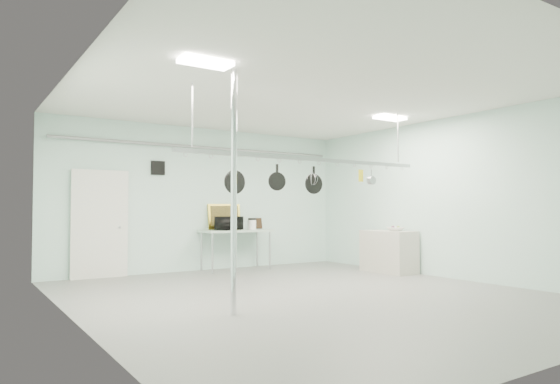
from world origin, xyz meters
TOP-DOWN VIEW (x-y plane):
  - floor at (0.00, 0.00)m, footprint 8.00×8.00m
  - ceiling at (0.00, 0.00)m, footprint 7.00×8.00m
  - back_wall at (0.00, 3.99)m, footprint 7.00×0.02m
  - right_wall at (3.49, 0.00)m, footprint 0.02×8.00m
  - door at (-2.30, 3.94)m, footprint 1.10×0.10m
  - wall_vent at (-1.10, 3.97)m, footprint 0.30×0.04m
  - conduit_pipe at (0.00, 3.90)m, footprint 6.60×0.07m
  - chrome_pole at (-1.70, -0.60)m, footprint 0.08×0.08m
  - prep_table at (0.60, 3.60)m, footprint 1.60×0.70m
  - side_cabinet at (3.15, 1.40)m, footprint 0.60×1.20m
  - pot_rack at (0.20, 0.30)m, footprint 4.80×0.06m
  - light_panel_left at (-2.20, -0.80)m, footprint 0.65×0.30m
  - light_panel_right at (2.40, 0.60)m, footprint 0.65×0.30m
  - microwave at (0.36, 3.49)m, footprint 0.63×0.51m
  - coffee_canister at (0.95, 3.48)m, footprint 0.20×0.20m
  - painting_large at (0.45, 3.90)m, footprint 0.79×0.19m
  - painting_small at (1.30, 3.90)m, footprint 0.30×0.10m
  - fruit_bowl at (3.17, 1.20)m, footprint 0.41×0.41m
  - skillet_left at (-1.21, 0.30)m, footprint 0.36×0.08m
  - skillet_mid at (-0.44, 0.30)m, footprint 0.30×0.12m
  - skillet_right at (0.29, 0.30)m, footprint 0.34×0.09m
  - whisk at (0.25, 0.30)m, footprint 0.25×0.25m
  - grater at (1.35, 0.30)m, footprint 0.10×0.03m
  - saucepan at (1.61, 0.30)m, footprint 0.18×0.15m
  - fruit_cluster at (3.17, 1.20)m, footprint 0.24×0.24m

SIDE VIEW (x-z plane):
  - floor at x=0.00m, z-range 0.00..0.00m
  - side_cabinet at x=3.15m, z-range 0.00..0.90m
  - prep_table at x=0.60m, z-range 0.38..1.28m
  - fruit_bowl at x=3.17m, z-range 0.90..0.98m
  - fruit_cluster at x=3.17m, z-range 0.94..1.03m
  - coffee_canister at x=0.95m, z-range 0.91..1.12m
  - painting_small at x=1.30m, z-range 0.90..1.16m
  - door at x=-2.30m, z-range -0.05..2.15m
  - microwave at x=0.36m, z-range 0.91..1.20m
  - painting_large at x=0.45m, z-range 0.90..1.49m
  - back_wall at x=0.00m, z-range 0.00..3.20m
  - right_wall at x=3.49m, z-range 0.00..3.20m
  - chrome_pole at x=-1.70m, z-range 0.00..3.20m
  - skillet_left at x=-1.21m, z-range 1.59..2.09m
  - skillet_right at x=0.29m, z-range 1.63..2.09m
  - skillet_mid at x=-0.44m, z-range 1.68..2.09m
  - whisk at x=0.25m, z-range 1.74..2.09m
  - saucepan at x=1.61m, z-range 1.80..2.09m
  - grater at x=1.35m, z-range 1.85..2.09m
  - pot_rack at x=0.20m, z-range 1.73..2.73m
  - wall_vent at x=-1.10m, z-range 2.10..2.40m
  - conduit_pipe at x=0.00m, z-range 2.71..2.79m
  - light_panel_left at x=-2.20m, z-range 3.14..3.19m
  - light_panel_right at x=2.40m, z-range 3.14..3.19m
  - ceiling at x=0.00m, z-range 3.18..3.20m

